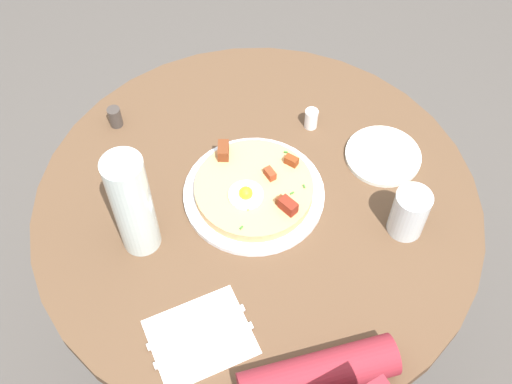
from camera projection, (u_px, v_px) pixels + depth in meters
The scene contains 12 objects.
ground_plane at pixel (257, 344), 1.87m from camera, with size 6.00×6.00×0.00m, color #4C4742.
dining_table at pixel (257, 246), 1.40m from camera, with size 0.89×0.89×0.75m.
pizza_plate at pixel (255, 193), 1.26m from camera, with size 0.28×0.28×0.01m, color white.
breakfast_pizza at pixel (255, 188), 1.24m from camera, with size 0.24×0.23×0.05m.
bread_plate at pixel (383, 156), 1.31m from camera, with size 0.16×0.16×0.01m, color silver.
napkin at pixel (200, 337), 1.09m from camera, with size 0.17×0.14×0.00m, color white.
fork at pixel (204, 345), 1.07m from camera, with size 0.18×0.01×0.01m, color silver.
knife at pixel (197, 327), 1.09m from camera, with size 0.18×0.01×0.01m, color silver.
water_glass at pixel (409, 213), 1.17m from camera, with size 0.07×0.07×0.10m, color silver.
water_bottle at pixel (133, 205), 1.10m from camera, with size 0.07×0.07×0.24m, color silver.
salt_shaker at pixel (311, 119), 1.35m from camera, with size 0.03×0.03×0.05m, color white.
pepper_shaker at pixel (115, 117), 1.35m from camera, with size 0.03×0.03×0.05m, color #3F3833.
Camera 1 is at (0.61, -0.35, 1.79)m, focal length 44.26 mm.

